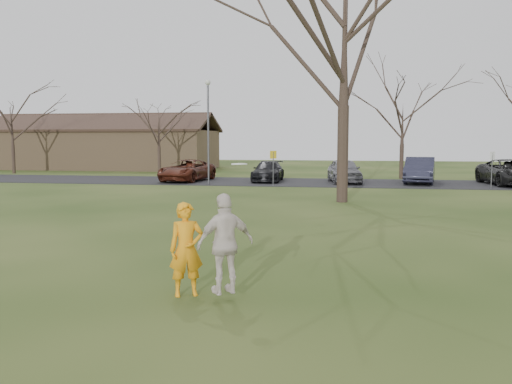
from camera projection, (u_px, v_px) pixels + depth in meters
ground at (217, 304)px, 8.86m from camera, size 120.00×120.00×0.00m
parking_strip at (311, 182)px, 33.39m from camera, size 62.00×6.50×0.04m
player_defender at (186, 249)px, 9.29m from camera, size 0.72×0.62×1.66m
car_2 at (187, 170)px, 34.22m from camera, size 3.02×5.27×1.38m
car_3 at (268, 171)px, 34.06m from camera, size 1.84×4.41×1.27m
car_4 at (344, 171)px, 32.95m from camera, size 2.42×4.61×1.50m
car_5 at (420, 170)px, 32.60m from camera, size 2.51×5.08×1.60m
car_6 at (510, 172)px, 31.25m from camera, size 3.01×5.67×1.52m
catching_play at (225, 243)px, 8.91m from camera, size 1.06×0.91×2.22m
building at (105, 148)px, 49.24m from camera, size 20.60×8.50×5.14m
lamp_post at (208, 119)px, 31.52m from camera, size 0.34×0.34×6.27m
sign_yellow at (273, 162)px, 30.63m from camera, size 0.35×0.35×2.08m
sign_white at (492, 163)px, 28.66m from camera, size 0.35×0.35×2.08m
big_tree at (345, 39)px, 22.55m from camera, size 9.00×9.00×14.00m
small_tree_row at (378, 123)px, 37.24m from camera, size 55.00×5.90×8.50m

